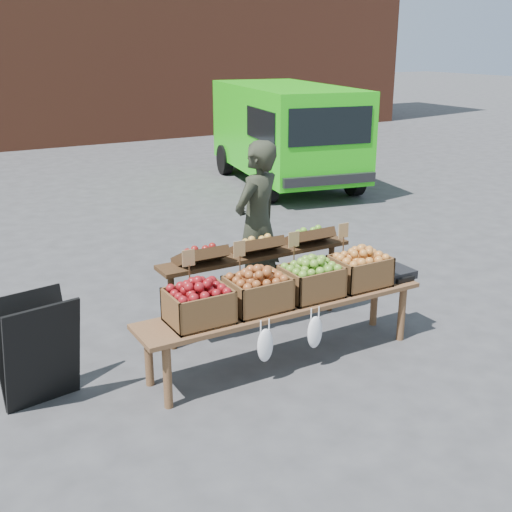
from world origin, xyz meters
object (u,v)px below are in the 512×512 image
delivery_van (285,136)px  crate_green_apples (360,271)px  back_table (257,279)px  crate_russet_pears (258,293)px  crate_golden_apples (199,306)px  display_bench (284,332)px  weighing_scale (394,273)px  vendor (257,224)px  chalkboard_sign (38,351)px  crate_red_apples (311,282)px

delivery_van → crate_green_apples: (-3.19, -6.29, -0.25)m
back_table → crate_russet_pears: back_table is taller
back_table → crate_green_apples: size_ratio=4.20×
back_table → crate_golden_apples: back_table is taller
delivery_van → display_bench: delivery_van is taller
display_bench → weighing_scale: bearing=0.0°
vendor → chalkboard_sign: (-2.52, -0.92, -0.44)m
display_bench → crate_golden_apples: 0.93m
crate_golden_apples → crate_green_apples: size_ratio=1.00×
crate_russet_pears → vendor: bearing=59.9°
chalkboard_sign → crate_russet_pears: chalkboard_sign is taller
chalkboard_sign → display_bench: (2.03, -0.39, -0.16)m
crate_russet_pears → weighing_scale: bearing=0.0°
chalkboard_sign → display_bench: size_ratio=0.33×
crate_russet_pears → crate_golden_apples: bearing=180.0°
delivery_van → crate_red_apples: 7.32m
crate_golden_apples → crate_red_apples: 1.10m
chalkboard_sign → back_table: 2.19m
display_bench → weighing_scale: 1.29m
crate_green_apples → weighing_scale: size_ratio=1.47×
crate_golden_apples → vendor: bearing=45.0°
chalkboard_sign → crate_red_apples: size_ratio=1.79×
delivery_van → back_table: size_ratio=2.04×
crate_red_apples → weighing_scale: 0.98m
crate_red_apples → crate_russet_pears: bearing=180.0°
back_table → crate_golden_apples: bearing=-143.2°
display_bench → crate_green_apples: size_ratio=5.40×
display_bench → crate_red_apples: size_ratio=5.40×
crate_golden_apples → delivery_van: bearing=52.4°
vendor → chalkboard_sign: vendor is taller
delivery_van → crate_russet_pears: size_ratio=8.57×
vendor → display_bench: size_ratio=0.66×
crate_green_apples → crate_red_apples: bearing=180.0°
crate_russet_pears → crate_red_apples: size_ratio=1.00×
vendor → display_bench: 1.52m
delivery_van → chalkboard_sign: bearing=-124.9°
weighing_scale → crate_golden_apples: bearing=180.0°
chalkboard_sign → crate_russet_pears: size_ratio=1.79×
chalkboard_sign → weighing_scale: 3.31m
vendor → chalkboard_sign: bearing=-4.6°
chalkboard_sign → crate_red_apples: 2.35m
back_table → display_bench: size_ratio=0.78×
crate_red_apples → chalkboard_sign: bearing=170.5°
vendor → display_bench: bearing=44.9°
chalkboard_sign → crate_golden_apples: (1.21, -0.39, 0.26)m
display_bench → crate_russet_pears: crate_russet_pears is taller
vendor → weighing_scale: vendor is taller
crate_russet_pears → crate_green_apples: size_ratio=1.00×
display_bench → crate_green_apples: (0.82, 0.00, 0.42)m
crate_russet_pears → crate_green_apples: same height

